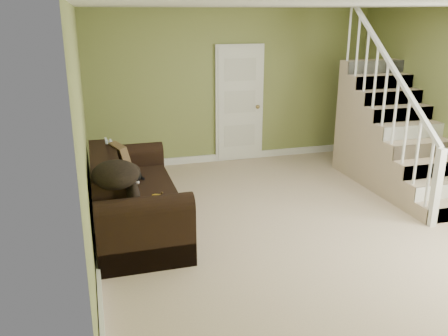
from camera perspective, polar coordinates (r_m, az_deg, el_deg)
floor at (r=6.17m, az=8.62°, el=-6.18°), size 5.00×5.50×0.01m
ceiling at (r=5.62m, az=9.93°, el=18.73°), size 5.00×5.50×0.01m
wall_back at (r=8.28m, az=1.13°, el=9.72°), size 5.00×0.04×2.60m
wall_left at (r=5.23m, az=-16.55°, el=3.89°), size 0.04×5.50×2.60m
baseboard_back at (r=8.53m, az=1.14°, el=1.43°), size 5.00×0.04×0.12m
baseboard_left at (r=5.65m, az=-15.10°, el=-8.35°), size 0.04×5.50×0.12m
door at (r=8.32m, az=1.87°, el=7.70°), size 0.86×0.12×2.02m
staircase at (r=7.72m, az=19.48°, el=3.03°), size 1.00×2.51×2.82m
sofa at (r=5.88m, az=-11.06°, el=-3.87°), size 1.00×2.31×0.91m
side_table at (r=7.20m, az=-13.77°, el=-0.42°), size 0.47×0.47×0.78m
cat at (r=6.04m, az=-10.76°, el=-0.85°), size 0.23×0.49×0.24m
banana at (r=5.46m, az=-7.75°, el=-3.48°), size 0.20×0.20×0.06m
throw_pillow at (r=6.40m, az=-12.23°, el=1.16°), size 0.30×0.43×0.40m
throw_blanket at (r=4.99m, az=-12.94°, el=-0.74°), size 0.64×0.74×0.26m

